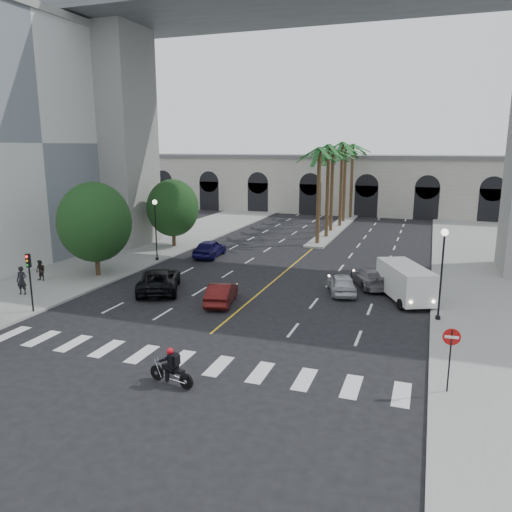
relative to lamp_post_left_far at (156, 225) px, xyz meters
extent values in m
plane|color=black|center=(11.40, -16.00, -3.22)|extent=(140.00, 140.00, 0.00)
cube|color=gray|center=(-3.60, -1.00, -3.15)|extent=(8.00, 100.00, 0.15)
cube|color=gray|center=(26.40, -1.00, -3.15)|extent=(8.00, 100.00, 0.15)
cube|color=gray|center=(11.40, 22.00, -3.12)|extent=(2.00, 24.00, 0.20)
cube|color=beige|center=(11.40, 39.00, 0.78)|extent=(70.00, 10.00, 8.00)
cube|color=slate|center=(11.40, 39.00, 5.03)|extent=(71.00, 10.50, 0.50)
cube|color=gray|center=(-7.10, 6.00, 7.18)|extent=(5.00, 6.00, 20.80)
cylinder|color=#47331E|center=(11.40, 12.00, 1.53)|extent=(0.40, 0.40, 9.50)
cylinder|color=#47331E|center=(11.50, 16.00, 1.68)|extent=(0.40, 0.40, 9.80)
cylinder|color=#47331E|center=(11.20, 20.00, 1.43)|extent=(0.40, 0.40, 9.30)
cylinder|color=#47331E|center=(11.55, 24.00, 1.83)|extent=(0.40, 0.40, 10.10)
cylinder|color=#47331E|center=(11.30, 28.00, 1.58)|extent=(0.40, 0.40, 9.60)
cylinder|color=#47331E|center=(11.60, 32.00, 1.73)|extent=(0.40, 0.40, 9.90)
cylinder|color=#382616|center=(-1.60, -6.00, -2.00)|extent=(0.36, 0.36, 2.45)
ellipsoid|color=black|center=(-1.60, -6.00, 0.99)|extent=(5.44, 5.44, 5.98)
cylinder|color=#382616|center=(-1.60, 6.00, -2.09)|extent=(0.36, 0.36, 2.27)
ellipsoid|color=black|center=(-1.60, 6.00, 0.68)|extent=(5.04, 5.04, 5.54)
cylinder|color=black|center=(0.00, 0.00, -3.04)|extent=(0.28, 0.28, 0.36)
cylinder|color=black|center=(0.00, 0.00, -0.62)|extent=(0.11, 0.11, 5.00)
sphere|color=white|center=(0.00, 0.00, 1.93)|extent=(0.40, 0.40, 0.40)
cylinder|color=black|center=(22.80, -8.00, -3.04)|extent=(0.28, 0.28, 0.36)
cylinder|color=black|center=(22.80, -8.00, -0.62)|extent=(0.11, 0.11, 5.00)
sphere|color=white|center=(22.80, -8.00, 1.93)|extent=(0.40, 0.40, 0.40)
cylinder|color=black|center=(0.10, -14.50, -1.47)|extent=(0.10, 0.10, 3.50)
cube|color=black|center=(0.10, -14.50, 0.03)|extent=(0.25, 0.18, 0.80)
cylinder|color=black|center=(11.47, -19.61, -2.89)|extent=(0.67, 0.25, 0.66)
cylinder|color=black|center=(13.03, -19.94, -2.89)|extent=(0.67, 0.25, 0.66)
cube|color=silver|center=(12.30, -19.78, -2.80)|extent=(0.50, 0.39, 0.29)
cube|color=black|center=(12.14, -19.75, -2.49)|extent=(0.64, 0.36, 0.22)
cube|color=black|center=(12.63, -19.85, -2.54)|extent=(0.54, 0.36, 0.13)
cylinder|color=black|center=(11.71, -19.66, -2.25)|extent=(0.16, 0.60, 0.03)
cube|color=black|center=(12.38, -19.80, -2.12)|extent=(0.37, 0.47, 0.57)
cube|color=black|center=(12.55, -19.84, -2.06)|extent=(0.22, 0.36, 0.42)
sphere|color=red|center=(12.23, -19.77, -1.74)|extent=(0.29, 0.29, 0.29)
imported|color=#BABCC0|center=(16.67, -4.22, -2.53)|extent=(2.79, 4.38, 1.39)
imported|color=#4C100F|center=(9.90, -8.98, -2.54)|extent=(2.27, 4.35, 1.36)
imported|color=black|center=(4.74, -7.79, -2.44)|extent=(4.67, 6.20, 1.57)
imported|color=slate|center=(18.30, -1.95, -2.55)|extent=(3.58, 5.01, 1.35)
imported|color=#15104B|center=(3.51, 3.25, -2.43)|extent=(2.18, 4.76, 1.58)
cube|color=silver|center=(20.75, -4.41, -1.93)|extent=(4.07, 5.72, 1.99)
cube|color=black|center=(21.82, -6.71, -1.68)|extent=(1.78, 1.00, 0.85)
cylinder|color=black|center=(20.69, -6.52, -2.87)|extent=(0.55, 0.75, 0.70)
cylinder|color=black|center=(22.41, -5.73, -2.87)|extent=(0.55, 0.75, 0.70)
cylinder|color=black|center=(19.10, -3.09, -2.87)|extent=(0.55, 0.75, 0.70)
cylinder|color=black|center=(20.82, -2.29, -2.87)|extent=(0.55, 0.75, 0.70)
imported|color=black|center=(-3.15, -11.93, -2.13)|extent=(0.77, 0.59, 1.89)
imported|color=black|center=(-4.48, -8.78, -2.31)|extent=(0.75, 0.58, 1.52)
cylinder|color=black|center=(23.10, -16.92, -1.85)|extent=(0.06, 0.06, 2.75)
cylinder|color=#A10C0B|center=(23.10, -16.92, -0.76)|extent=(0.69, 0.09, 0.69)
cube|color=silver|center=(23.10, -16.92, -0.76)|extent=(0.53, 0.07, 0.11)
camera|label=1|loc=(21.96, -36.74, 6.52)|focal=35.00mm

